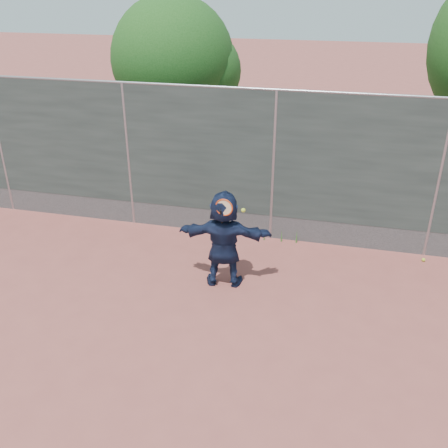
# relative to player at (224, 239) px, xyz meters

# --- Properties ---
(ground) EXTENTS (80.00, 80.00, 0.00)m
(ground) POSITION_rel_player_xyz_m (0.52, -1.63, -0.86)
(ground) COLOR #9E4C42
(ground) RESTS_ON ground
(player) EXTENTS (1.64, 0.68, 1.72)m
(player) POSITION_rel_player_xyz_m (0.00, 0.00, 0.00)
(player) COLOR #16203E
(player) RESTS_ON ground
(ball_ground) EXTENTS (0.07, 0.07, 0.07)m
(ball_ground) POSITION_rel_player_xyz_m (3.49, 1.59, -0.82)
(ball_ground) COLOR #B8CF2E
(ball_ground) RESTS_ON ground
(fence) EXTENTS (20.00, 0.06, 3.03)m
(fence) POSITION_rel_player_xyz_m (0.52, 1.87, 0.72)
(fence) COLOR #38423D
(fence) RESTS_ON ground
(swing_action) EXTENTS (0.50, 0.18, 0.51)m
(swing_action) POSITION_rel_player_xyz_m (0.08, -0.20, 0.67)
(swing_action) COLOR #C63D12
(swing_action) RESTS_ON ground
(tree_left) EXTENTS (3.15, 3.00, 4.53)m
(tree_left) POSITION_rel_player_xyz_m (-2.32, 4.92, 2.08)
(tree_left) COLOR #382314
(tree_left) RESTS_ON ground
(weed_clump) EXTENTS (0.68, 0.07, 0.30)m
(weed_clump) POSITION_rel_player_xyz_m (0.82, 1.75, -0.72)
(weed_clump) COLOR #387226
(weed_clump) RESTS_ON ground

